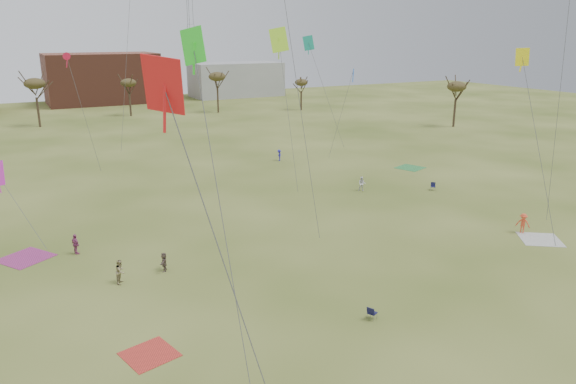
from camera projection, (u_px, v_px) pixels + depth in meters
name	position (u px, v px, depth m)	size (l,w,h in m)	color
ground	(385.00, 335.00, 31.21)	(260.00, 260.00, 0.00)	#3E4E18
spectator_fore_b	(120.00, 272.00, 37.47)	(0.84, 0.65, 1.73)	#91835C
spectator_fore_c	(164.00, 262.00, 39.44)	(1.32, 0.42, 1.42)	brown
flyer_mid_b	(523.00, 223.00, 46.88)	(1.15, 0.66, 1.78)	#E44D2A
spectator_mid_d	(76.00, 244.00, 42.40)	(0.97, 0.41, 1.66)	#9F4279
spectator_mid_e	(362.00, 184.00, 59.41)	(0.79, 0.62, 1.63)	silver
flyer_far_c	(279.00, 155.00, 73.58)	(0.98, 0.57, 1.52)	#242094
blanket_red	(150.00, 355.00, 29.31)	(2.59, 2.59, 0.03)	red
blanket_cream	(540.00, 240.00, 45.61)	(3.19, 3.19, 0.03)	beige
blanket_plum	(26.00, 258.00, 41.86)	(3.34, 3.34, 0.03)	#992F71
blanket_olive	(410.00, 168.00, 69.84)	(3.08, 3.08, 0.03)	#318841
camp_chair_center	(372.00, 315.00, 32.86)	(0.71, 0.69, 0.87)	#16163D
camp_chair_right	(433.00, 188.00, 59.83)	(0.73, 0.74, 0.87)	#141537
tree_line	(96.00, 90.00, 94.99)	(117.44, 49.32, 8.91)	#3A2B1E
building_brick	(102.00, 78.00, 133.47)	(26.00, 16.00, 12.00)	brown
building_grey	(236.00, 79.00, 147.90)	(24.00, 12.00, 9.00)	gray
radio_tower	(190.00, 23.00, 145.18)	(1.51, 1.72, 41.00)	#9EA3A8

